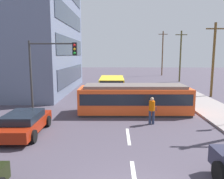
% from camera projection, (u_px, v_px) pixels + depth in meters
% --- Properties ---
extents(ground_plane, '(120.00, 120.00, 0.00)m').
position_uv_depth(ground_plane, '(125.00, 116.00, 15.66)').
color(ground_plane, '#48404E').
extents(lane_stripe_1, '(0.16, 2.40, 0.01)m').
position_uv_depth(lane_stripe_1, '(134.00, 178.00, 7.76)').
color(lane_stripe_1, silver).
rests_on(lane_stripe_1, ground).
extents(lane_stripe_2, '(0.16, 2.40, 0.01)m').
position_uv_depth(lane_stripe_2, '(128.00, 136.00, 11.71)').
color(lane_stripe_2, silver).
rests_on(lane_stripe_2, ground).
extents(lane_stripe_3, '(0.16, 2.40, 0.01)m').
position_uv_depth(lane_stripe_3, '(123.00, 98.00, 22.26)').
color(lane_stripe_3, silver).
rests_on(lane_stripe_3, ground).
extents(lane_stripe_4, '(0.16, 2.40, 0.01)m').
position_uv_depth(lane_stripe_4, '(121.00, 89.00, 28.19)').
color(lane_stripe_4, silver).
rests_on(lane_stripe_4, ground).
extents(corner_building, '(14.84, 15.78, 16.00)m').
position_uv_depth(corner_building, '(6.00, 21.00, 25.50)').
color(corner_building, slate).
rests_on(corner_building, ground).
extents(streetcar_tram, '(7.90, 2.63, 2.09)m').
position_uv_depth(streetcar_tram, '(134.00, 99.00, 16.15)').
color(streetcar_tram, '#F15321').
rests_on(streetcar_tram, ground).
extents(city_bus, '(2.58, 5.45, 1.77)m').
position_uv_depth(city_bus, '(112.00, 84.00, 24.29)').
color(city_bus, gold).
rests_on(city_bus, ground).
extents(pedestrian_crossing, '(0.51, 0.36, 1.67)m').
position_uv_depth(pedestrian_crossing, '(152.00, 109.00, 13.62)').
color(pedestrian_crossing, '#29334F').
rests_on(pedestrian_crossing, ground).
extents(parked_sedan_mid, '(2.07, 4.26, 1.19)m').
position_uv_depth(parked_sedan_mid, '(24.00, 123.00, 11.96)').
color(parked_sedan_mid, maroon).
rests_on(parked_sedan_mid, ground).
extents(traffic_light_mast, '(3.17, 0.33, 5.12)m').
position_uv_depth(traffic_light_mast, '(49.00, 64.00, 14.67)').
color(traffic_light_mast, '#333333').
rests_on(traffic_light_mast, ground).
extents(utility_pole_mid, '(1.80, 0.24, 7.30)m').
position_uv_depth(utility_pole_mid, '(213.00, 59.00, 22.17)').
color(utility_pole_mid, brown).
rests_on(utility_pole_mid, ground).
extents(utility_pole_far, '(1.80, 0.24, 7.84)m').
position_uv_depth(utility_pole_far, '(180.00, 55.00, 34.91)').
color(utility_pole_far, brown).
rests_on(utility_pole_far, ground).
extents(utility_pole_distant, '(1.80, 0.24, 8.86)m').
position_uv_depth(utility_pole_distant, '(162.00, 53.00, 45.41)').
color(utility_pole_distant, brown).
rests_on(utility_pole_distant, ground).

